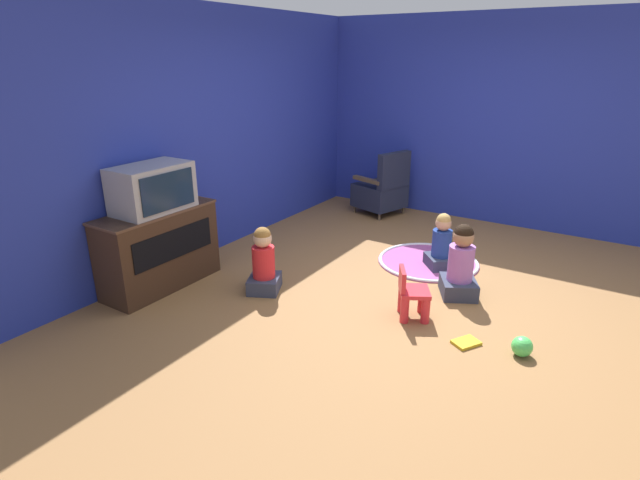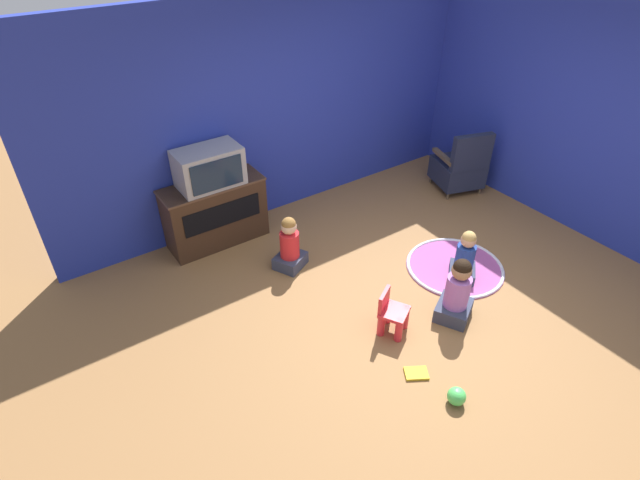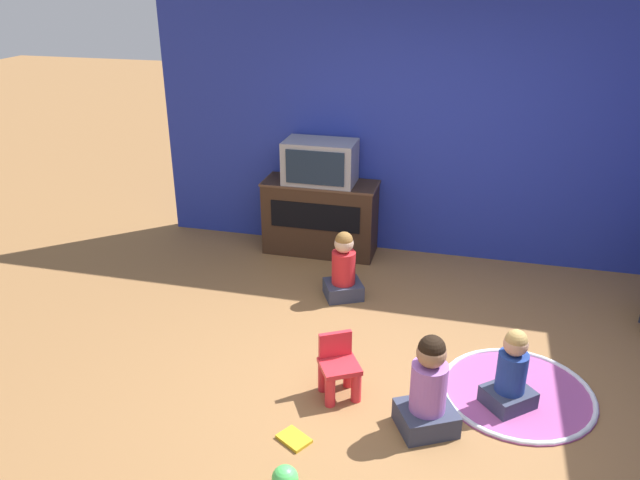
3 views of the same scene
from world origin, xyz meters
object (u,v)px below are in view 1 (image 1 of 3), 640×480
black_armchair (382,190)px  yellow_kid_chair (412,296)px  book (466,343)px  child_watching_right (264,264)px  television (152,188)px  child_watching_center (441,245)px  tv_cabinet (159,248)px  toy_ball (522,346)px  child_watching_left (461,265)px

black_armchair → yellow_kid_chair: bearing=48.4°
yellow_kid_chair → book: yellow_kid_chair is taller
child_watching_right → yellow_kid_chair: bearing=-105.2°
television → child_watching_right: (0.45, -0.91, -0.71)m
child_watching_right → book: child_watching_right is taller
child_watching_center → tv_cabinet: bearing=89.9°
book → child_watching_right: bearing=-55.8°
television → black_armchair: bearing=-13.1°
child_watching_center → television: bearing=90.1°
book → black_armchair: bearing=-111.6°
toy_ball → book: 0.41m
child_watching_center → book: 1.53m
yellow_kid_chair → toy_ball: size_ratio=2.89×
tv_cabinet → black_armchair: bearing=-13.2°
yellow_kid_chair → television: bearing=77.5°
television → yellow_kid_chair: 2.55m
yellow_kid_chair → child_watching_left: (0.64, -0.21, 0.11)m
tv_cabinet → book: tv_cabinet is taller
tv_cabinet → black_armchair: black_armchair is taller
television → child_watching_left: size_ratio=1.01×
tv_cabinet → toy_ball: tv_cabinet is taller
child_watching_right → toy_ball: child_watching_right is taller
black_armchair → toy_ball: 3.67m
tv_cabinet → child_watching_center: (1.89, -2.16, -0.14)m
tv_cabinet → book: 2.95m
child_watching_left → child_watching_center: size_ratio=1.16×
tv_cabinet → television: 0.59m
yellow_kid_chair → toy_ball: 0.96m
television → child_watching_right: 1.24m
child_watching_left → child_watching_center: bearing=6.6°
black_armchair → child_watching_center: size_ratio=1.50×
television → child_watching_center: bearing=-48.7°
black_armchair → child_watching_right: size_ratio=1.41×
child_watching_left → tv_cabinet: bearing=90.0°
child_watching_right → toy_ball: size_ratio=4.12×
television → book: size_ratio=2.88×
tv_cabinet → yellow_kid_chair: tv_cabinet is taller
television → black_armchair: size_ratio=0.79×
tv_cabinet → child_watching_right: size_ratio=1.83×
child_watching_right → book: bearing=-113.3°
child_watching_right → book: (0.10, -1.95, -0.27)m
child_watching_right → toy_ball: (0.17, -2.35, -0.20)m
child_watching_center → black_armchair: bearing=3.1°
toy_ball → child_watching_center: bearing=41.0°
television → book: 3.07m
black_armchair → book: bearing=54.6°
book → child_watching_center: bearing=-121.1°
tv_cabinet → book: (0.56, -2.87, -0.39)m
tv_cabinet → child_watching_left: size_ratio=1.67×
child_watching_right → television: bearing=90.1°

